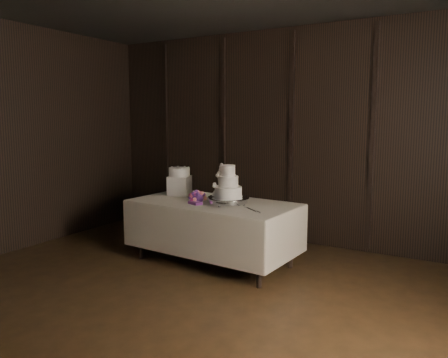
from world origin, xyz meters
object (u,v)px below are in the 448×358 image
Objects in this scene: display_table at (213,230)px; box_pedestal at (180,186)px; cake_stand at (228,201)px; wedding_cake at (226,185)px; small_cake at (179,172)px; bouquet at (197,197)px.

display_table is 0.81m from box_pedestal.
wedding_cake reaches higher than cake_stand.
box_pedestal is 0.18m from small_cake.
wedding_cake is 0.90m from box_pedestal.
bouquet is 0.56m from box_pedestal.
display_table is at bearing 148.82° from wedding_cake.
cake_stand is 1.86× the size of box_pedestal.
bouquet is 1.44× the size of box_pedestal.
cake_stand is at bearing -11.26° from display_table.
box_pedestal is at bearing 0.00° from small_cake.
box_pedestal reaches higher than display_table.
box_pedestal is (-0.47, 0.29, 0.07)m from bouquet.
box_pedestal is (-0.88, 0.26, 0.08)m from cake_stand.
small_cake reaches higher than cake_stand.
wedding_cake is 1.00× the size of bouquet.
wedding_cake reaches higher than box_pedestal.
small_cake reaches higher than display_table.
small_cake reaches higher than box_pedestal.
small_cake is (0.00, 0.00, 0.18)m from box_pedestal.
box_pedestal is at bearing 151.62° from wedding_cake.
small_cake is at bearing 151.62° from wedding_cake.
display_table is 0.45m from bouquet.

